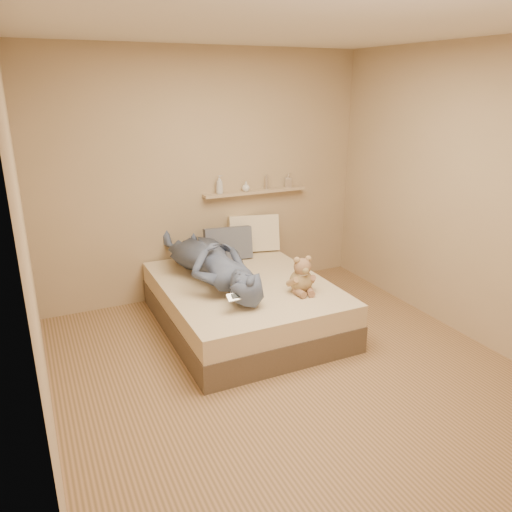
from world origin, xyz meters
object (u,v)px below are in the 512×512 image
bed (244,304)px  teddy_bear (302,278)px  dark_plush (181,254)px  game_console (236,297)px  wall_shelf (255,192)px  pillow_cream (254,233)px  pillow_grey (228,243)px  person (210,260)px

bed → teddy_bear: teddy_bear is taller
dark_plush → game_console: bearing=-87.5°
teddy_bear → wall_shelf: (0.18, 1.36, 0.51)m
teddy_bear → wall_shelf: bearing=82.6°
pillow_cream → wall_shelf: 0.46m
dark_plush → pillow_cream: (0.87, 0.09, 0.09)m
pillow_grey → wall_shelf: wall_shelf is taller
bed → teddy_bear: 0.69m
game_console → dark_plush: dark_plush is taller
bed → person: person is taller
person → wall_shelf: 1.18m
teddy_bear → pillow_cream: (0.12, 1.28, 0.06)m
game_console → teddy_bear: size_ratio=0.47×
bed → pillow_cream: pillow_cream is taller
dark_plush → wall_shelf: (0.93, 0.17, 0.54)m
teddy_bear → pillow_grey: pillow_grey is taller
person → bed: bearing=141.4°
bed → pillow_cream: size_ratio=3.45×
teddy_bear → pillow_grey: size_ratio=0.70×
bed → pillow_grey: size_ratio=3.80×
pillow_cream → dark_plush: bearing=-174.2°
bed → game_console: game_console is taller
pillow_cream → wall_shelf: wall_shelf is taller
person → pillow_cream: bearing=-143.7°
teddy_bear → game_console: bearing=-168.8°
dark_plush → person: (0.11, -0.56, 0.09)m
game_console → teddy_bear: bearing=11.2°
teddy_bear → person: size_ratio=0.21×
bed → dark_plush: bearing=117.1°
teddy_bear → pillow_cream: size_ratio=0.63×
teddy_bear → pillow_cream: pillow_cream is taller
bed → pillow_cream: bearing=59.3°
pillow_cream → pillow_grey: 0.39m
bed → game_console: size_ratio=11.55×
teddy_bear → wall_shelf: 1.46m
game_console → person: (0.06, 0.77, 0.06)m
pillow_cream → wall_shelf: size_ratio=0.46×
game_console → dark_plush: (-0.06, 1.33, -0.04)m
pillow_cream → game_console: bearing=-119.9°
bed → pillow_grey: (0.13, 0.69, 0.40)m
pillow_grey → person: bearing=-127.5°
person → wall_shelf: (0.81, 0.73, 0.45)m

